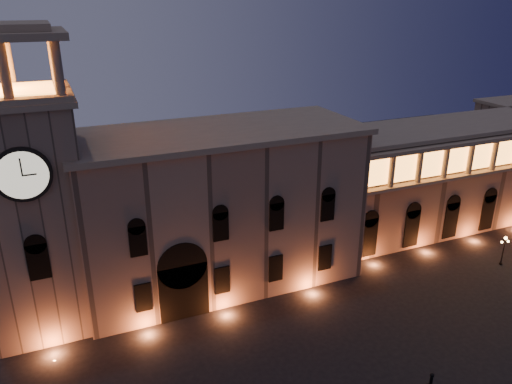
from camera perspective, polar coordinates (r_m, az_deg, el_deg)
government_building at (r=54.71m, az=-4.21°, el=-1.84°), size 30.80×12.80×17.60m
clock_tower at (r=50.09m, az=-24.28°, el=-1.42°), size 9.80×9.80×32.40m
colonnade_wing at (r=74.14m, az=21.01°, el=1.89°), size 40.60×11.50×14.50m
street_lamp_near at (r=67.09m, az=26.46°, el=-5.76°), size 1.29×0.42×3.74m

